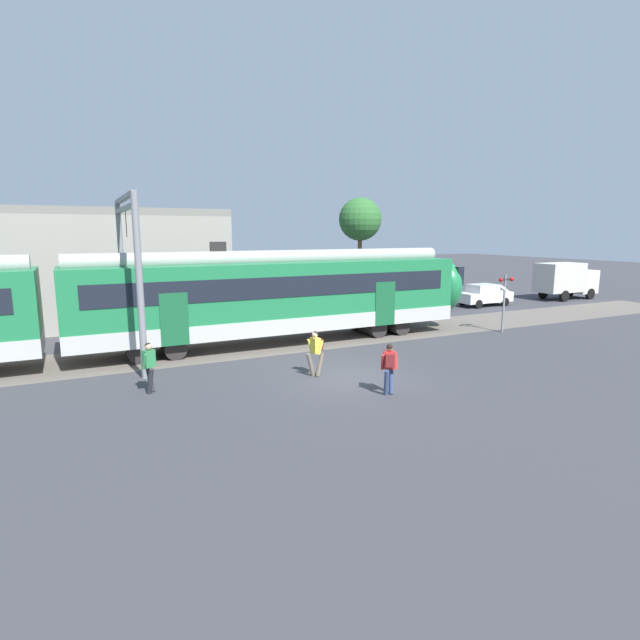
% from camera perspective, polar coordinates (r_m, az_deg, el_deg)
% --- Properties ---
extents(ground_plane, '(160.00, 160.00, 0.00)m').
position_cam_1_polar(ground_plane, '(18.14, 2.96, -6.44)').
color(ground_plane, '#38383D').
extents(track_bed, '(80.00, 4.40, 0.01)m').
position_cam_1_polar(track_bed, '(22.11, -32.47, -5.00)').
color(track_bed, '#605951').
rests_on(track_bed, ground).
extents(commuter_train, '(38.05, 3.07, 4.73)m').
position_cam_1_polar(commuter_train, '(21.54, -26.47, 1.27)').
color(commuter_train, '#B7B7B2').
rests_on(commuter_train, ground).
extents(pedestrian_green, '(0.51, 0.71, 1.67)m').
position_cam_1_polar(pedestrian_green, '(16.96, -18.94, -4.77)').
color(pedestrian_green, '#28282D').
rests_on(pedestrian_green, ground).
extents(pedestrian_yellow, '(0.67, 0.54, 1.67)m').
position_cam_1_polar(pedestrian_yellow, '(17.90, -0.49, -3.38)').
color(pedestrian_yellow, '#6B6051').
rests_on(pedestrian_yellow, ground).
extents(pedestrian_red, '(0.66, 0.57, 1.67)m').
position_cam_1_polar(pedestrian_red, '(16.01, 7.92, -5.08)').
color(pedestrian_red, navy).
rests_on(pedestrian_red, ground).
extents(parked_car_silver, '(4.04, 1.84, 1.54)m').
position_cam_1_polar(parked_car_silver, '(33.67, 11.64, 2.36)').
color(parked_car_silver, '#B7BABF').
rests_on(parked_car_silver, ground).
extents(parked_car_white, '(4.01, 1.77, 1.54)m').
position_cam_1_polar(parked_car_white, '(37.06, 18.21, 2.74)').
color(parked_car_white, silver).
rests_on(parked_car_white, ground).
extents(box_truck, '(5.25, 2.14, 2.82)m').
position_cam_1_polar(box_truck, '(43.14, 26.25, 4.22)').
color(box_truck, beige).
rests_on(box_truck, ground).
extents(catenary_gantry, '(0.24, 6.64, 6.53)m').
position_cam_1_polar(catenary_gantry, '(21.47, -21.09, 7.15)').
color(catenary_gantry, gray).
rests_on(catenary_gantry, ground).
extents(crossing_signal, '(0.96, 0.22, 3.00)m').
position_cam_1_polar(crossing_signal, '(27.36, 20.35, 2.81)').
color(crossing_signal, gray).
rests_on(crossing_signal, ground).
extents(background_building, '(21.46, 5.00, 9.20)m').
position_cam_1_polar(background_building, '(30.30, -31.30, 4.90)').
color(background_building, gray).
rests_on(background_building, ground).
extents(street_tree_right, '(3.20, 3.20, 7.70)m').
position_cam_1_polar(street_tree_right, '(38.17, 4.62, 11.33)').
color(street_tree_right, brown).
rests_on(street_tree_right, ground).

